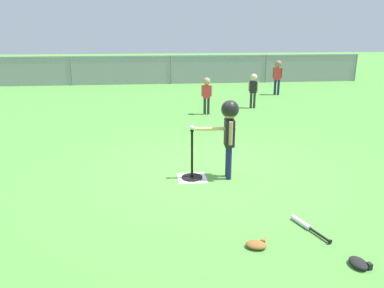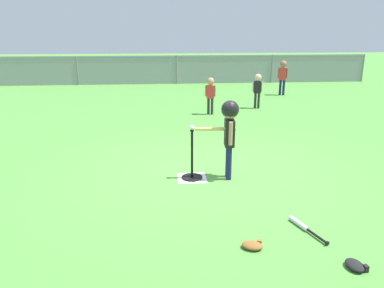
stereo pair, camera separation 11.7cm
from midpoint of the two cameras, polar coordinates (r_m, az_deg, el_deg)
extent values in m
plane|color=#51933D|center=(6.18, 2.05, -4.08)|extent=(60.00, 60.00, 0.00)
cube|color=white|center=(5.89, -0.57, -5.09)|extent=(0.44, 0.44, 0.01)
cylinder|color=black|center=(5.89, -0.57, -5.01)|extent=(0.32, 0.32, 0.03)
cylinder|color=black|center=(5.76, -0.58, -1.46)|extent=(0.04, 0.04, 0.74)
cylinder|color=black|center=(5.65, -0.59, 2.02)|extent=(0.06, 0.06, 0.02)
sphere|color=white|center=(5.64, -0.60, 2.49)|extent=(0.07, 0.07, 0.07)
cylinder|color=#191E4C|center=(5.79, 4.97, -2.85)|extent=(0.08, 0.08, 0.52)
cylinder|color=#191E4C|center=(5.90, 4.83, -2.48)|extent=(0.08, 0.08, 0.52)
cube|color=black|center=(5.71, 5.02, 1.69)|extent=(0.15, 0.24, 0.40)
cylinder|color=tan|center=(5.56, 5.21, 1.59)|extent=(0.06, 0.06, 0.35)
cylinder|color=tan|center=(5.84, 4.84, 2.33)|extent=(0.06, 0.06, 0.35)
sphere|color=tan|center=(5.63, 5.10, 4.91)|extent=(0.23, 0.23, 0.23)
sphere|color=black|center=(5.63, 5.11, 5.19)|extent=(0.26, 0.26, 0.26)
cylinder|color=#DBB266|center=(5.67, 2.93, 2.29)|extent=(0.60, 0.10, 0.06)
cylinder|color=#262626|center=(10.22, 2.13, 5.66)|extent=(0.07, 0.07, 0.44)
cylinder|color=#262626|center=(10.22, 1.59, 5.67)|extent=(0.07, 0.07, 0.44)
cube|color=red|center=(10.15, 1.88, 7.81)|extent=(0.21, 0.15, 0.34)
cylinder|color=tan|center=(10.14, 2.57, 7.93)|extent=(0.05, 0.05, 0.29)
cylinder|color=tan|center=(10.15, 1.19, 7.95)|extent=(0.05, 0.05, 0.29)
sphere|color=tan|center=(10.11, 1.90, 9.35)|extent=(0.19, 0.19, 0.19)
cylinder|color=#262626|center=(11.16, 9.00, 6.43)|extent=(0.07, 0.07, 0.44)
cylinder|color=#262626|center=(11.18, 8.51, 6.47)|extent=(0.07, 0.07, 0.44)
cube|color=black|center=(11.11, 8.84, 8.42)|extent=(0.23, 0.19, 0.34)
cylinder|color=beige|center=(11.09, 9.48, 8.50)|extent=(0.05, 0.05, 0.29)
cylinder|color=beige|center=(11.12, 8.23, 8.58)|extent=(0.05, 0.05, 0.29)
sphere|color=beige|center=(11.07, 8.91, 9.84)|extent=(0.19, 0.19, 0.19)
cylinder|color=#191E4C|center=(13.59, 12.54, 8.27)|extent=(0.08, 0.08, 0.52)
cylinder|color=#191E4C|center=(13.61, 12.06, 8.31)|extent=(0.08, 0.08, 0.52)
cube|color=red|center=(13.54, 12.42, 10.23)|extent=(0.27, 0.23, 0.41)
cylinder|color=#8C6647|center=(13.52, 13.05, 10.30)|extent=(0.06, 0.06, 0.35)
cylinder|color=#8C6647|center=(13.56, 11.82, 10.39)|extent=(0.06, 0.06, 0.35)
sphere|color=#8C6647|center=(13.51, 12.51, 11.61)|extent=(0.23, 0.23, 0.23)
cylinder|color=silver|center=(4.73, 15.26, -11.23)|extent=(0.15, 0.31, 0.06)
cylinder|color=black|center=(4.53, 17.81, -12.80)|extent=(0.12, 0.30, 0.03)
cylinder|color=black|center=(4.43, 19.19, -13.63)|extent=(0.05, 0.03, 0.05)
ellipsoid|color=black|center=(4.17, 22.83, -16.07)|extent=(0.18, 0.23, 0.07)
cube|color=black|center=(4.16, 24.21, -16.30)|extent=(0.04, 0.05, 0.06)
ellipsoid|color=brown|center=(4.18, 8.74, -14.66)|extent=(0.26, 0.22, 0.07)
cube|color=brown|center=(4.24, 9.74, -14.23)|extent=(0.06, 0.05, 0.06)
cylinder|color=slate|center=(16.26, -17.79, 10.36)|extent=(0.06, 0.06, 1.15)
cylinder|color=slate|center=(15.98, -3.33, 11.01)|extent=(0.06, 0.06, 1.15)
cylinder|color=slate|center=(16.68, 10.79, 11.00)|extent=(0.06, 0.06, 1.15)
cylinder|color=slate|center=(18.25, 23.10, 10.45)|extent=(0.06, 0.06, 1.15)
cube|color=gray|center=(15.93, -3.36, 12.87)|extent=(16.00, 0.03, 0.03)
cube|color=gray|center=(15.98, -3.33, 11.01)|extent=(16.00, 0.01, 1.15)
camera|label=1|loc=(0.06, -90.59, -0.18)|focal=35.70mm
camera|label=2|loc=(0.06, 89.41, 0.18)|focal=35.70mm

